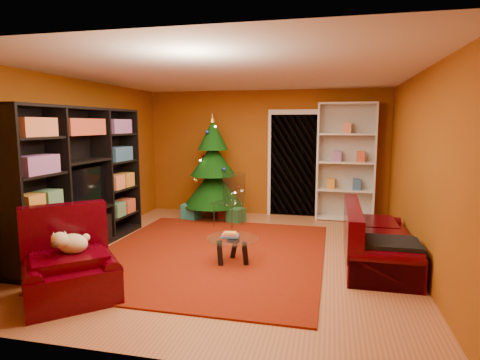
% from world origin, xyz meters
% --- Properties ---
extents(floor, '(5.00, 5.50, 0.05)m').
position_xyz_m(floor, '(0.00, 0.00, -0.03)').
color(floor, '#A55F37').
rests_on(floor, ground).
extents(ceiling, '(5.00, 5.50, 0.05)m').
position_xyz_m(ceiling, '(0.00, 0.00, 2.62)').
color(ceiling, silver).
rests_on(ceiling, wall_back).
extents(wall_back, '(5.00, 0.05, 2.60)m').
position_xyz_m(wall_back, '(0.00, 2.77, 1.30)').
color(wall_back, '#92480F').
rests_on(wall_back, ground).
extents(wall_left, '(0.05, 5.50, 2.60)m').
position_xyz_m(wall_left, '(-2.52, 0.00, 1.30)').
color(wall_left, '#92480F').
rests_on(wall_left, ground).
extents(wall_right, '(0.05, 5.50, 2.60)m').
position_xyz_m(wall_right, '(2.52, 0.00, 1.30)').
color(wall_right, '#92480F').
rests_on(wall_right, ground).
extents(doorway, '(1.06, 0.60, 2.16)m').
position_xyz_m(doorway, '(0.60, 2.73, 1.05)').
color(doorway, black).
rests_on(doorway, floor).
extents(rug, '(3.30, 3.84, 0.02)m').
position_xyz_m(rug, '(-0.34, -0.08, 0.01)').
color(rug, maroon).
rests_on(rug, floor).
extents(media_unit, '(0.49, 2.82, 2.15)m').
position_xyz_m(media_unit, '(-2.27, -0.30, 1.08)').
color(media_unit, black).
rests_on(media_unit, floor).
extents(christmas_tree, '(1.48, 1.48, 2.14)m').
position_xyz_m(christmas_tree, '(-0.96, 2.15, 1.04)').
color(christmas_tree, black).
rests_on(christmas_tree, floor).
extents(gift_box_teal, '(0.37, 0.37, 0.31)m').
position_xyz_m(gift_box_teal, '(-1.35, 1.93, 0.16)').
color(gift_box_teal, teal).
rests_on(gift_box_teal, floor).
extents(gift_box_green, '(0.37, 0.37, 0.28)m').
position_xyz_m(gift_box_green, '(-0.41, 1.85, 0.14)').
color(gift_box_green, '#1F5F32').
rests_on(gift_box_green, floor).
extents(gift_box_red, '(0.31, 0.31, 0.24)m').
position_xyz_m(gift_box_red, '(-0.70, 2.13, 0.12)').
color(gift_box_red, '#A02721').
rests_on(gift_box_red, floor).
extents(white_bookshelf, '(1.12, 0.44, 2.38)m').
position_xyz_m(white_bookshelf, '(1.65, 2.57, 1.16)').
color(white_bookshelf, white).
rests_on(white_bookshelf, floor).
extents(armchair, '(1.45, 1.45, 0.80)m').
position_xyz_m(armchair, '(-1.39, -1.88, 0.40)').
color(armchair, '#330008').
rests_on(armchair, rug).
extents(dog, '(0.50, 0.49, 0.26)m').
position_xyz_m(dog, '(-1.39, -1.81, 0.60)').
color(dog, beige).
rests_on(dog, armchair).
extents(sofa, '(0.87, 1.91, 0.82)m').
position_xyz_m(sofa, '(2.02, 0.01, 0.41)').
color(sofa, '#330008').
rests_on(sofa, rug).
extents(coffee_table, '(0.82, 0.82, 0.45)m').
position_xyz_m(coffee_table, '(0.09, -0.42, 0.19)').
color(coffee_table, gray).
rests_on(coffee_table, rug).
extents(acrylic_chair, '(0.59, 0.62, 0.91)m').
position_xyz_m(acrylic_chair, '(-0.48, 1.50, 0.46)').
color(acrylic_chair, '#66605B').
rests_on(acrylic_chair, rug).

